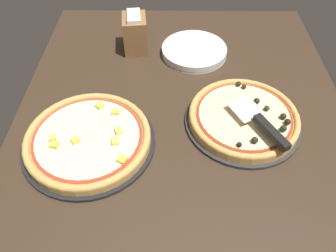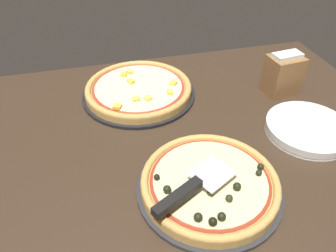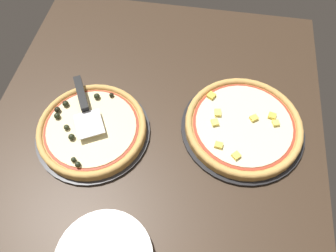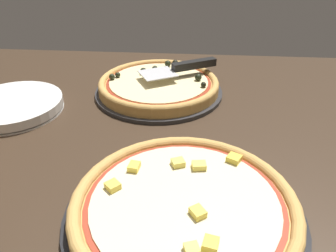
{
  "view_description": "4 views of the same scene",
  "coord_description": "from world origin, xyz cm",
  "views": [
    {
      "loc": [
        -66.37,
        3.48,
        69.63
      ],
      "look_at": [
        -5.92,
        4.19,
        3.0
      ],
      "focal_mm": 35.0,
      "sensor_mm": 36.0,
      "label": 1
    },
    {
      "loc": [
        -23.16,
        -62.8,
        58.54
      ],
      "look_at": [
        -5.92,
        4.19,
        3.0
      ],
      "focal_mm": 35.0,
      "sensor_mm": 36.0,
      "label": 2
    },
    {
      "loc": [
        43.21,
        12.29,
        82.51
      ],
      "look_at": [
        -5.92,
        4.19,
        3.0
      ],
      "focal_mm": 35.0,
      "sensor_mm": 36.0,
      "label": 3
    },
    {
      "loc": [
        -10.58,
        60.94,
        37.53
      ],
      "look_at": [
        -5.92,
        4.19,
        3.0
      ],
      "focal_mm": 35.0,
      "sensor_mm": 36.0,
      "label": 4
    }
  ],
  "objects": [
    {
      "name": "pizza_pan_front",
      "position": [
        -1.73,
        -17.26,
        0.5
      ],
      "size": [
        33.23,
        33.23,
        1.0
      ],
      "primitive_type": "cylinder",
      "color": "#2D2D30",
      "rests_on": "ground_plane"
    },
    {
      "name": "plate_stack",
      "position": [
        31.74,
        -4.68,
        1.4
      ],
      "size": [
        23.02,
        23.02,
        2.8
      ],
      "color": "white",
      "rests_on": "ground_plane"
    },
    {
      "name": "serving_spatula",
      "position": [
        -8.73,
        -21.33,
        6.19
      ],
      "size": [
        20.76,
        14.18,
        2.0
      ],
      "color": "silver",
      "rests_on": "pizza_front"
    },
    {
      "name": "pizza_back",
      "position": [
        -10.1,
        25.63,
        2.56
      ],
      "size": [
        33.86,
        33.86,
        3.41
      ],
      "color": "tan",
      "rests_on": "pizza_pan_back"
    },
    {
      "name": "pizza_pan_back",
      "position": [
        -10.11,
        25.64,
        0.5
      ],
      "size": [
        36.02,
        36.02,
        1.0
      ],
      "primitive_type": "cylinder",
      "color": "black",
      "rests_on": "ground_plane"
    },
    {
      "name": "ground_plane",
      "position": [
        0.0,
        0.0,
        -1.8
      ],
      "size": [
        125.57,
        98.99,
        3.6
      ],
      "primitive_type": "cube",
      "color": "#38281C"
    },
    {
      "name": "pizza_front",
      "position": [
        -1.74,
        -17.32,
        2.66
      ],
      "size": [
        31.24,
        31.24,
        4.38
      ],
      "color": "tan",
      "rests_on": "pizza_pan_front"
    }
  ]
}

